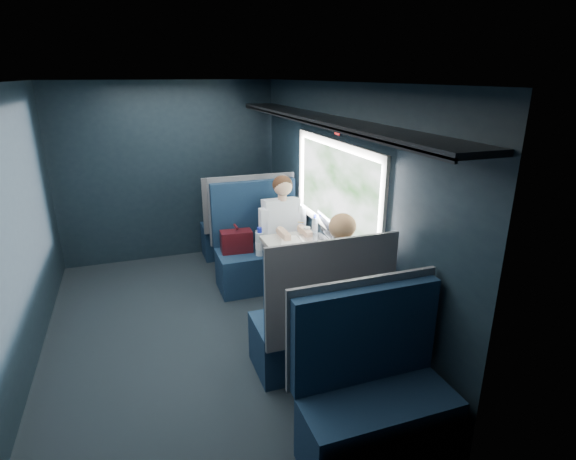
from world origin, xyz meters
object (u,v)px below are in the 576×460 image
object	(u,v)px
seat_row_front	(240,227)
bottle_small	(315,225)
table	(301,256)
seat_bay_far	(318,325)
seat_bay_near	(258,250)
man	(284,228)
laptop	(320,233)
seat_row_back	(374,398)
woman	(338,278)
cup	(307,231)

from	to	relation	value
seat_row_front	bottle_small	distance (m)	1.57
table	seat_bay_far	size ratio (longest dim) A/B	0.79
table	seat_bay_near	xyz separation A→B (m)	(-0.20, 0.87, -0.24)
seat_row_front	man	world-z (taller)	man
table	bottle_small	world-z (taller)	bottle_small
seat_bay_far	laptop	world-z (taller)	seat_bay_far
seat_row_back	man	distance (m)	2.53
man	bottle_small	distance (m)	0.43
man	woman	bearing A→B (deg)	-90.00
woman	man	bearing A→B (deg)	90.00
man	woman	size ratio (longest dim) A/B	1.00
man	bottle_small	size ratio (longest dim) A/B	6.09
table	seat_row_front	size ratio (longest dim) A/B	0.86
seat_bay_near	seat_row_back	world-z (taller)	seat_bay_near
laptop	seat_bay_far	bearing A→B (deg)	-113.55
woman	cup	size ratio (longest dim) A/B	14.58
man	laptop	xyz separation A→B (m)	(0.20, -0.53, 0.10)
man	laptop	bearing A→B (deg)	-69.08
woman	table	bearing A→B (deg)	95.45
seat_row_back	seat_bay_near	bearing A→B (deg)	90.28
seat_bay_near	cup	world-z (taller)	seat_bay_near
seat_row_front	woman	distance (m)	2.54
table	woman	xyz separation A→B (m)	(0.07, -0.71, 0.06)
seat_bay_far	cup	xyz separation A→B (m)	(0.38, 1.22, 0.37)
seat_bay_far	cup	bearing A→B (deg)	72.52
seat_bay_far	bottle_small	world-z (taller)	seat_bay_far
table	seat_row_back	size ratio (longest dim) A/B	0.86
seat_bay_near	bottle_small	size ratio (longest dim) A/B	5.80
seat_bay_near	bottle_small	distance (m)	0.82
laptop	cup	size ratio (longest dim) A/B	4.13
seat_row_front	man	distance (m)	1.17
seat_bay_far	woman	distance (m)	0.43
cup	bottle_small	bearing A→B (deg)	8.70
table	seat_row_back	xyz separation A→B (m)	(-0.18, -1.80, -0.25)
seat_bay_near	laptop	size ratio (longest dim) A/B	3.36
seat_bay_far	bottle_small	size ratio (longest dim) A/B	5.80
table	cup	world-z (taller)	cup
seat_row_back	laptop	bearing A→B (deg)	76.98
seat_bay_far	man	bearing A→B (deg)	80.97
table	seat_bay_near	size ratio (longest dim) A/B	0.79
table	seat_row_front	world-z (taller)	seat_row_front
woman	bottle_small	bearing A→B (deg)	77.83
man	woman	distance (m)	1.41
woman	bottle_small	world-z (taller)	woman
seat_row_front	table	bearing A→B (deg)	-84.20
seat_bay_far	seat_row_front	bearing A→B (deg)	90.00
seat_row_front	cup	distance (m)	1.55
seat_row_back	laptop	world-z (taller)	seat_row_back
table	cup	xyz separation A→B (m)	(0.20, 0.34, 0.12)
seat_row_back	cup	xyz separation A→B (m)	(0.38, 2.14, 0.38)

